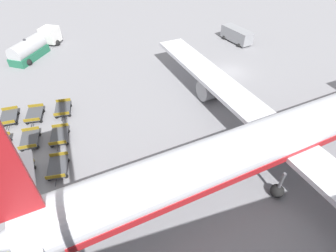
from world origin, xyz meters
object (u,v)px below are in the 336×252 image
at_px(baggage_dolly_row_mid_a_col_a, 35,115).
at_px(fuel_tanker_primary, 33,47).
at_px(airplane, 297,130).
at_px(baggage_dolly_row_mid_b_col_b, 60,136).
at_px(baggage_dolly_row_near_col_a, 9,117).
at_px(service_van, 237,35).
at_px(baggage_dolly_row_mid_a_col_b, 30,140).
at_px(baggage_dolly_row_mid_b_col_c, 58,167).
at_px(baggage_dolly_row_mid_b_col_a, 63,109).
at_px(baggage_dolly_row_mid_a_col_c, 23,175).

bearing_deg(baggage_dolly_row_mid_a_col_a, fuel_tanker_primary, -177.47).
height_order(airplane, fuel_tanker_primary, airplane).
bearing_deg(baggage_dolly_row_mid_b_col_b, baggage_dolly_row_mid_a_col_a, -150.34).
height_order(baggage_dolly_row_near_col_a, baggage_dolly_row_mid_a_col_a, same).
xyz_separation_m(service_van, baggage_dolly_row_mid_a_col_a, (11.19, -30.53, -0.71)).
xyz_separation_m(baggage_dolly_row_mid_a_col_b, baggage_dolly_row_mid_b_col_c, (4.40, 2.51, 0.00)).
bearing_deg(baggage_dolly_row_mid_b_col_a, fuel_tanker_primary, -167.42).
distance_m(airplane, service_van, 26.07).
bearing_deg(baggage_dolly_row_mid_b_col_b, baggage_dolly_row_mid_b_col_a, 174.68).
height_order(service_van, baggage_dolly_row_mid_b_col_b, service_van).
bearing_deg(baggage_dolly_row_mid_a_col_c, airplane, 77.59).
xyz_separation_m(baggage_dolly_row_mid_a_col_c, baggage_dolly_row_mid_b_col_b, (-4.02, 2.98, 0.00)).
height_order(airplane, baggage_dolly_row_mid_b_col_b, airplane).
bearing_deg(baggage_dolly_row_mid_a_col_b, service_van, 116.31).
height_order(service_van, baggage_dolly_row_mid_a_col_b, service_van).
xyz_separation_m(baggage_dolly_row_mid_a_col_a, baggage_dolly_row_mid_b_col_a, (-0.08, 2.90, 0.00)).
height_order(baggage_dolly_row_mid_b_col_b, baggage_dolly_row_mid_b_col_c, same).
distance_m(fuel_tanker_primary, baggage_dolly_row_mid_a_col_b, 20.35).
bearing_deg(baggage_dolly_row_mid_b_col_a, baggage_dolly_row_mid_a_col_b, -37.27).
height_order(fuel_tanker_primary, baggage_dolly_row_mid_a_col_c, fuel_tanker_primary).
distance_m(baggage_dolly_row_mid_b_col_a, baggage_dolly_row_mid_b_col_c, 8.52).
bearing_deg(baggage_dolly_row_mid_b_col_b, airplane, 65.24).
height_order(fuel_tanker_primary, baggage_dolly_row_mid_b_col_b, fuel_tanker_primary).
xyz_separation_m(baggage_dolly_row_mid_b_col_b, baggage_dolly_row_mid_b_col_c, (4.05, -0.19, 0.00)).
height_order(baggage_dolly_row_near_col_a, baggage_dolly_row_mid_b_col_a, same).
height_order(airplane, service_van, airplane).
distance_m(baggage_dolly_row_mid_a_col_a, baggage_dolly_row_mid_b_col_c, 8.72).
relative_size(airplane, baggage_dolly_row_mid_a_col_b, 14.09).
distance_m(service_van, baggage_dolly_row_near_col_a, 34.81).
bearing_deg(baggage_dolly_row_mid_a_col_a, airplane, 58.69).
bearing_deg(airplane, baggage_dolly_row_mid_a_col_c, -102.41).
distance_m(service_van, baggage_dolly_row_mid_a_col_c, 36.69).
bearing_deg(baggage_dolly_row_mid_a_col_c, baggage_dolly_row_mid_a_col_b, 176.36).
relative_size(baggage_dolly_row_near_col_a, baggage_dolly_row_mid_a_col_c, 0.98).
distance_m(airplane, baggage_dolly_row_mid_a_col_b, 24.14).
bearing_deg(airplane, baggage_dolly_row_mid_b_col_b, -114.76).
height_order(airplane, baggage_dolly_row_near_col_a, airplane).
height_order(airplane, baggage_dolly_row_mid_a_col_c, airplane).
distance_m(airplane, baggage_dolly_row_mid_b_col_a, 23.40).
xyz_separation_m(baggage_dolly_row_mid_a_col_c, baggage_dolly_row_mid_b_col_c, (0.03, 2.79, 0.00)).
distance_m(baggage_dolly_row_mid_b_col_a, baggage_dolly_row_mid_b_col_b, 4.47).
height_order(baggage_dolly_row_mid_a_col_a, baggage_dolly_row_mid_b_col_c, same).
xyz_separation_m(baggage_dolly_row_near_col_a, baggage_dolly_row_mid_a_col_b, (4.35, 2.31, 0.00)).
bearing_deg(service_van, baggage_dolly_row_mid_a_col_c, -57.76).
bearing_deg(baggage_dolly_row_near_col_a, airplane, 60.80).
xyz_separation_m(baggage_dolly_row_mid_a_col_b, baggage_dolly_row_mid_b_col_a, (-4.10, 3.12, 0.00)).
height_order(airplane, baggage_dolly_row_mid_b_col_c, airplane).
distance_m(service_van, baggage_dolly_row_mid_b_col_b, 32.08).
relative_size(service_van, baggage_dolly_row_mid_b_col_b, 1.74).
height_order(airplane, baggage_dolly_row_mid_b_col_a, airplane).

